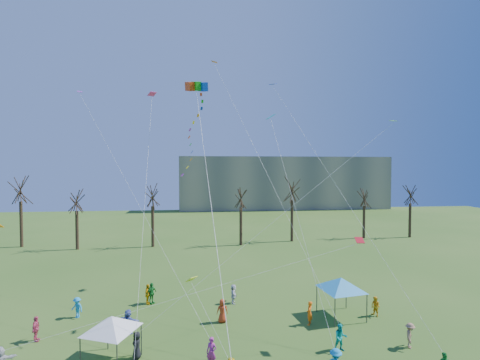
{
  "coord_description": "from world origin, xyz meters",
  "views": [
    {
      "loc": [
        -1.56,
        -15.13,
        11.71
      ],
      "look_at": [
        0.66,
        5.0,
        11.0
      ],
      "focal_mm": 25.0,
      "sensor_mm": 36.0,
      "label": 1
    }
  ],
  "objects": [
    {
      "name": "canopy_tent_white",
      "position": [
        -7.06,
        5.32,
        2.4
      ],
      "size": [
        3.51,
        3.51,
        2.83
      ],
      "color": "#3F3F44",
      "rests_on": "ground"
    },
    {
      "name": "canopy_tent_blue",
      "position": [
        9.16,
        9.7,
        2.67
      ],
      "size": [
        4.15,
        4.15,
        3.15
      ],
      "color": "#3F3F44",
      "rests_on": "ground"
    },
    {
      "name": "bare_tree_row",
      "position": [
        0.33,
        36.6,
        6.87
      ],
      "size": [
        67.36,
        7.98,
        10.61
      ],
      "color": "black",
      "rests_on": "ground"
    },
    {
      "name": "distant_building",
      "position": [
        22.0,
        82.0,
        7.5
      ],
      "size": [
        60.0,
        14.0,
        15.0
      ],
      "primitive_type": "cube",
      "color": "gray",
      "rests_on": "ground"
    },
    {
      "name": "festival_crowd",
      "position": [
        -1.77,
        6.78,
        0.86
      ],
      "size": [
        26.07,
        14.74,
        1.84
      ],
      "color": "red",
      "rests_on": "ground"
    },
    {
      "name": "small_kites_aloft",
      "position": [
        -0.5,
        11.48,
        13.2
      ],
      "size": [
        29.05,
        18.43,
        32.32
      ],
      "color": "orange",
      "rests_on": "ground"
    },
    {
      "name": "big_box_kite",
      "position": [
        -2.05,
        9.31,
        14.07
      ],
      "size": [
        1.8,
        8.37,
        21.52
      ],
      "color": "red",
      "rests_on": "ground"
    }
  ]
}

